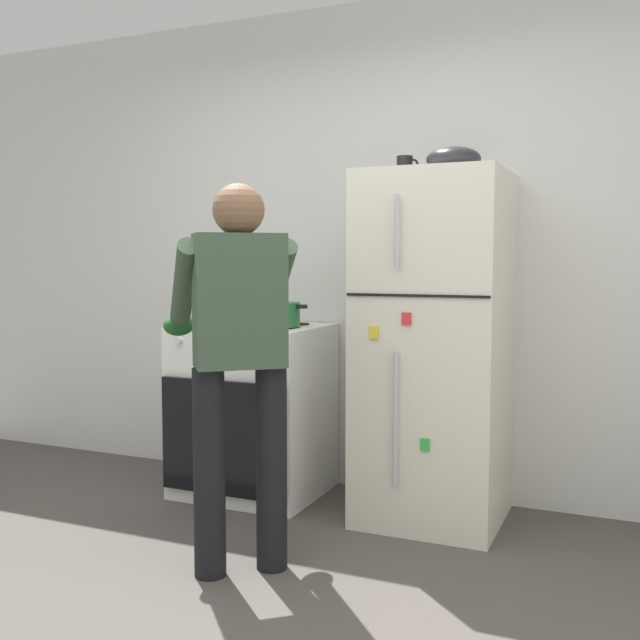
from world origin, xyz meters
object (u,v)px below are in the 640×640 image
(stove_range, at_px, (253,410))
(person_cook, at_px, (238,341))
(refrigerator, at_px, (435,348))
(mixing_bowl, at_px, (454,159))
(pepper_mill, at_px, (225,306))
(coffee_mug, at_px, (405,166))
(red_pot, at_px, (275,314))

(stove_range, relative_size, person_cook, 0.59)
(refrigerator, relative_size, mixing_bowl, 6.58)
(stove_range, xyz_separation_m, pepper_mill, (-0.30, 0.21, 0.56))
(coffee_mug, bearing_deg, red_pot, -171.72)
(refrigerator, relative_size, coffee_mug, 15.34)
(red_pot, relative_size, coffee_mug, 3.31)
(refrigerator, xyz_separation_m, stove_range, (-1.02, -0.01, -0.39))
(coffee_mug, bearing_deg, pepper_mill, 172.55)
(refrigerator, bearing_deg, mixing_bowl, 0.22)
(refrigerator, bearing_deg, coffee_mug, 164.17)
(coffee_mug, xyz_separation_m, pepper_mill, (-1.15, 0.15, -0.75))
(stove_range, xyz_separation_m, mixing_bowl, (1.10, 0.01, 1.31))
(coffee_mug, distance_m, pepper_mill, 1.38)
(stove_range, distance_m, mixing_bowl, 1.71)
(refrigerator, height_order, person_cook, refrigerator)
(red_pot, bearing_deg, mixing_bowl, 3.03)
(stove_range, bearing_deg, pepper_mill, 144.96)
(coffee_mug, height_order, pepper_mill, coffee_mug)
(refrigerator, xyz_separation_m, pepper_mill, (-1.32, 0.20, 0.16))
(red_pot, height_order, coffee_mug, coffee_mug)
(refrigerator, height_order, stove_range, refrigerator)
(coffee_mug, distance_m, mixing_bowl, 0.26)
(refrigerator, height_order, red_pot, refrigerator)
(refrigerator, relative_size, pepper_mill, 10.68)
(person_cook, distance_m, red_pot, 0.92)
(red_pot, height_order, pepper_mill, pepper_mill)
(person_cook, relative_size, mixing_bowl, 6.13)
(coffee_mug, relative_size, mixing_bowl, 0.43)
(stove_range, xyz_separation_m, person_cook, (0.44, -0.92, 0.49))
(red_pot, distance_m, coffee_mug, 1.03)
(refrigerator, distance_m, coffee_mug, 0.93)
(refrigerator, relative_size, stove_range, 1.83)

